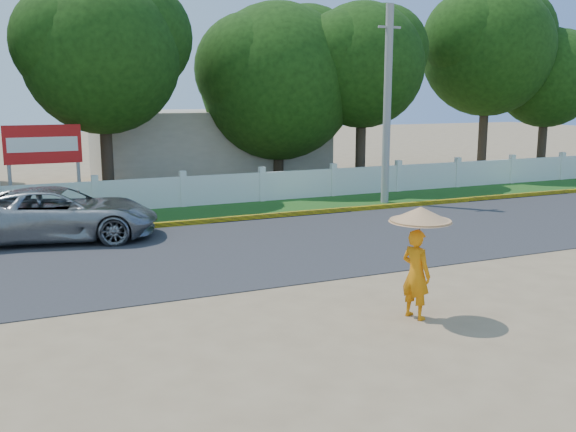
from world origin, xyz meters
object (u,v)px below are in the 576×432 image
object	(u,v)px
utility_pole	(387,106)
vehicle	(59,214)
billboard	(43,149)
monk_with_parasol	(418,246)

from	to	relation	value
utility_pole	vehicle	world-z (taller)	utility_pole
utility_pole	billboard	world-z (taller)	utility_pole
utility_pole	monk_with_parasol	bearing A→B (deg)	-119.68
billboard	vehicle	bearing A→B (deg)	-89.35
utility_pole	vehicle	bearing A→B (deg)	-172.27
monk_with_parasol	billboard	world-z (taller)	billboard
monk_with_parasol	vehicle	bearing A→B (deg)	120.22
vehicle	billboard	world-z (taller)	billboard
utility_pole	monk_with_parasol	distance (m)	12.55
utility_pole	billboard	size ratio (longest dim) A/B	2.40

